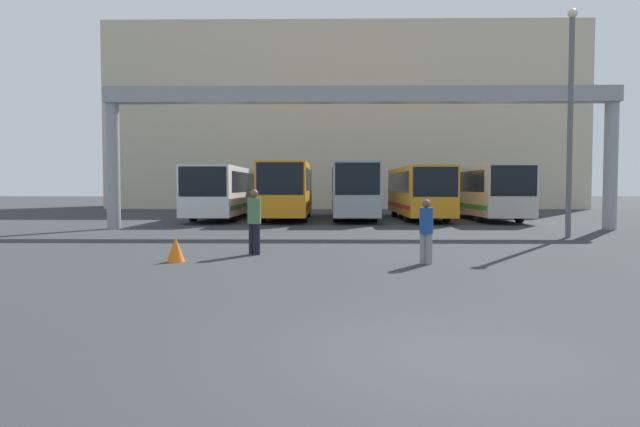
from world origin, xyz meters
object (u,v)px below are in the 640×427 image
(bus_slot_3, at_px, (418,190))
(pedestrian_far_center, at_px, (254,220))
(bus_slot_4, at_px, (484,189))
(bus_slot_1, at_px, (287,188))
(bus_slot_2, at_px, (352,188))
(pedestrian_mid_left, at_px, (426,230))
(traffic_cone, at_px, (176,249))
(lamp_post, at_px, (570,114))
(bus_slot_0, at_px, (225,189))

(bus_slot_3, bearing_deg, pedestrian_far_center, -112.93)
(bus_slot_4, bearing_deg, bus_slot_1, -178.48)
(bus_slot_2, distance_m, bus_slot_4, 7.70)
(pedestrian_mid_left, distance_m, traffic_cone, 6.41)
(bus_slot_1, bearing_deg, pedestrian_mid_left, -75.57)
(bus_slot_3, relative_size, traffic_cone, 16.89)
(traffic_cone, xyz_separation_m, lamp_post, (13.01, 7.11, 4.32))
(traffic_cone, height_order, lamp_post, lamp_post)
(bus_slot_1, distance_m, pedestrian_mid_left, 19.49)
(bus_slot_2, bearing_deg, bus_slot_0, 178.81)
(bus_slot_1, height_order, bus_slot_3, bus_slot_1)
(bus_slot_4, bearing_deg, pedestrian_far_center, -122.92)
(pedestrian_mid_left, xyz_separation_m, lamp_post, (6.63, 7.42, 3.78))
(bus_slot_2, distance_m, traffic_cone, 20.39)
(bus_slot_1, distance_m, traffic_cone, 18.67)
(bus_slot_0, relative_size, bus_slot_4, 1.17)
(bus_slot_3, distance_m, pedestrian_far_center, 18.91)
(bus_slot_4, bearing_deg, traffic_cone, -124.63)
(bus_slot_0, xyz_separation_m, traffic_cone, (2.30, -19.77, -1.42))
(pedestrian_mid_left, xyz_separation_m, traffic_cone, (-6.38, 0.31, -0.53))
(bus_slot_3, height_order, pedestrian_far_center, bus_slot_3)
(bus_slot_2, height_order, bus_slot_3, bus_slot_2)
(bus_slot_3, bearing_deg, lamp_post, -72.15)
(pedestrian_far_center, xyz_separation_m, lamp_post, (11.18, 5.55, 3.66))
(bus_slot_0, relative_size, traffic_cone, 19.36)
(pedestrian_far_center, relative_size, lamp_post, 0.22)
(bus_slot_2, distance_m, pedestrian_mid_left, 19.97)
(bus_slot_3, bearing_deg, bus_slot_4, -1.81)
(lamp_post, bearing_deg, traffic_cone, -151.32)
(bus_slot_1, relative_size, bus_slot_4, 0.94)
(pedestrian_far_center, height_order, lamp_post, lamp_post)
(bus_slot_0, xyz_separation_m, lamp_post, (15.31, -12.66, 2.89))
(bus_slot_1, bearing_deg, traffic_cone, -94.71)
(pedestrian_far_center, distance_m, lamp_post, 13.00)
(bus_slot_3, distance_m, traffic_cone, 21.13)
(bus_slot_4, distance_m, lamp_post, 12.08)
(bus_slot_1, height_order, lamp_post, lamp_post)
(bus_slot_2, xyz_separation_m, pedestrian_far_center, (-3.53, -18.04, -0.86))
(bus_slot_2, distance_m, lamp_post, 14.92)
(bus_slot_2, bearing_deg, traffic_cone, -105.28)
(bus_slot_4, xyz_separation_m, pedestrian_far_center, (-11.19, -17.28, -0.79))
(bus_slot_0, relative_size, lamp_post, 1.46)
(bus_slot_1, bearing_deg, bus_slot_3, 3.18)
(bus_slot_4, bearing_deg, pedestrian_mid_left, -109.11)
(lamp_post, bearing_deg, bus_slot_1, 135.12)
(pedestrian_mid_left, bearing_deg, bus_slot_0, 147.98)
(bus_slot_3, relative_size, bus_slot_4, 1.02)
(bus_slot_2, relative_size, lamp_post, 1.42)
(bus_slot_4, height_order, pedestrian_far_center, bus_slot_4)
(bus_slot_2, relative_size, bus_slot_3, 1.12)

